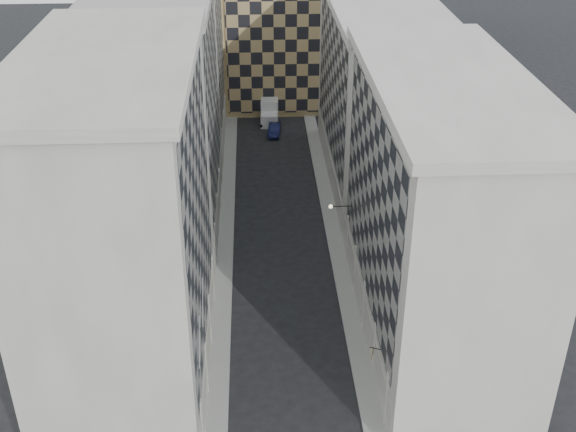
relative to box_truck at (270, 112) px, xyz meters
name	(u,v)px	position (x,y,z in m)	size (l,w,h in m)	color
sidewalk_west	(226,235)	(-5.09, -29.73, -1.22)	(1.50, 100.00, 0.15)	gray
sidewalk_east	(333,232)	(5.41, -29.73, -1.22)	(1.50, 100.00, 0.15)	gray
bldg_left_a	(126,231)	(-10.72, -48.73, 10.53)	(10.80, 22.80, 23.70)	gray
bldg_left_b	(161,116)	(-10.72, -26.73, 10.03)	(10.80, 22.80, 22.70)	gray
bldg_left_c	(180,53)	(-10.72, -4.73, 9.53)	(10.80, 22.80, 21.70)	gray
bldg_right_a	(436,213)	(11.04, -44.73, 9.02)	(10.80, 26.80, 20.70)	#A9A59B
bldg_right_b	(377,94)	(11.05, -17.73, 8.55)	(10.80, 28.80, 19.70)	#A9A59B
tan_block	(283,34)	(2.16, 8.17, 8.14)	(16.80, 14.80, 18.80)	tan
flagpoles_left	(201,321)	(-5.74, -53.73, 6.70)	(0.10, 6.33, 2.33)	gray
bracket_lamp	(333,206)	(4.54, -35.73, 4.90)	(1.98, 0.36, 0.36)	black
box_truck	(270,112)	(0.00, 0.00, 0.00)	(2.58, 5.57, 2.98)	silver
dark_car	(274,130)	(0.46, -4.83, -0.61)	(1.46, 4.18, 1.38)	#0F1338
shop_sign	(372,353)	(5.58, -52.34, 2.54)	(0.75, 0.66, 0.78)	black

